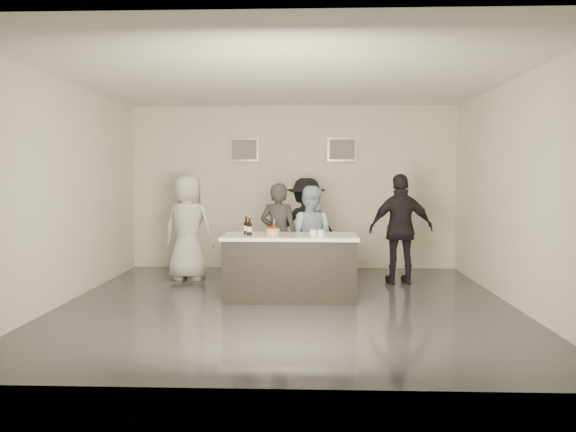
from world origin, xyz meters
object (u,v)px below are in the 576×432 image
(beer_bottle_a, at_px, (246,225))
(person_guest_back, at_px, (306,227))
(person_main_blue, at_px, (310,236))
(person_guest_right, at_px, (401,229))
(person_guest_left, at_px, (188,227))
(cake, at_px, (273,232))
(bar_counter, at_px, (290,267))
(beer_bottle_b, at_px, (249,226))
(person_main_black, at_px, (279,236))

(beer_bottle_a, bearing_deg, person_guest_back, 64.61)
(person_main_blue, distance_m, person_guest_right, 1.47)
(person_guest_right, bearing_deg, person_main_blue, 1.31)
(person_guest_back, bearing_deg, person_guest_left, 17.41)
(person_guest_back, bearing_deg, cake, 81.92)
(person_guest_right, bearing_deg, beer_bottle_a, 19.34)
(person_main_blue, bearing_deg, person_guest_right, -156.73)
(bar_counter, distance_m, cake, 0.54)
(beer_bottle_b, bearing_deg, cake, 14.84)
(beer_bottle_a, relative_size, person_guest_back, 0.15)
(person_main_black, bearing_deg, person_main_blue, -135.03)
(beer_bottle_a, distance_m, person_main_black, 0.83)
(beer_bottle_a, bearing_deg, bar_counter, -3.27)
(cake, xyz_separation_m, person_main_black, (0.05, 0.74, -0.13))
(person_guest_right, bearing_deg, bar_counter, 27.65)
(person_main_blue, height_order, person_guest_back, person_guest_back)
(person_main_black, distance_m, person_guest_right, 1.98)
(bar_counter, height_order, person_main_black, person_main_black)
(person_guest_back, bearing_deg, bar_counter, 89.18)
(person_main_black, distance_m, person_main_blue, 0.54)
(cake, distance_m, beer_bottle_b, 0.34)
(beer_bottle_a, relative_size, person_guest_right, 0.15)
(beer_bottle_a, relative_size, beer_bottle_b, 1.00)
(person_main_black, height_order, person_main_blue, person_main_black)
(cake, relative_size, person_guest_left, 0.11)
(person_guest_left, bearing_deg, person_main_blue, 178.09)
(bar_counter, xyz_separation_m, beer_bottle_b, (-0.55, -0.11, 0.58))
(person_main_black, relative_size, person_guest_right, 0.92)
(cake, relative_size, person_main_blue, 0.12)
(person_guest_left, bearing_deg, person_main_black, 165.95)
(person_guest_back, bearing_deg, beer_bottle_a, 70.71)
(person_main_blue, xyz_separation_m, person_guest_right, (1.45, 0.21, 0.09))
(bar_counter, relative_size, person_main_blue, 1.19)
(cake, bearing_deg, bar_counter, 5.82)
(person_guest_left, bearing_deg, beer_bottle_a, 139.24)
(bar_counter, relative_size, cake, 9.54)
(beer_bottle_a, distance_m, beer_bottle_b, 0.16)
(beer_bottle_b, xyz_separation_m, person_guest_back, (0.77, 1.90, -0.19))
(cake, height_order, person_main_blue, person_main_blue)
(person_guest_right, relative_size, person_guest_back, 1.04)
(beer_bottle_a, height_order, person_guest_right, person_guest_right)
(person_main_blue, bearing_deg, cake, 77.96)
(person_guest_left, xyz_separation_m, person_guest_back, (1.95, 0.39, -0.03))
(beer_bottle_b, height_order, person_main_black, person_main_black)
(cake, xyz_separation_m, person_guest_left, (-1.49, 1.43, -0.07))
(person_main_black, distance_m, person_guest_left, 1.68)
(bar_counter, height_order, beer_bottle_a, beer_bottle_a)
(cake, distance_m, person_guest_back, 1.88)
(beer_bottle_a, bearing_deg, person_main_black, 58.21)
(person_main_black, bearing_deg, cake, 102.17)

